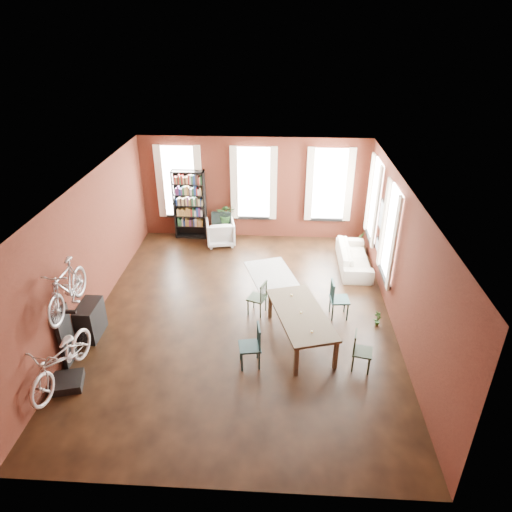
# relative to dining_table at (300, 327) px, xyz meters

# --- Properties ---
(room) EXTENTS (9.00, 9.04, 3.22)m
(room) POSITION_rel_dining_table_xyz_m (-1.09, 1.46, 1.77)
(room) COLOR black
(room) RESTS_ON ground
(dining_table) EXTENTS (1.56, 2.35, 0.74)m
(dining_table) POSITION_rel_dining_table_xyz_m (0.00, 0.00, 0.00)
(dining_table) COLOR brown
(dining_table) RESTS_ON ground
(dining_chair_a) EXTENTS (0.50, 0.50, 0.94)m
(dining_chair_a) POSITION_rel_dining_table_xyz_m (-1.04, -0.83, 0.10)
(dining_chair_a) COLOR #193437
(dining_chair_a) RESTS_ON ground
(dining_chair_b) EXTENTS (0.51, 0.51, 0.86)m
(dining_chair_b) POSITION_rel_dining_table_xyz_m (-1.00, 1.01, 0.06)
(dining_chair_b) COLOR black
(dining_chair_b) RESTS_ON ground
(dining_chair_c) EXTENTS (0.46, 0.46, 0.84)m
(dining_chair_c) POSITION_rel_dining_table_xyz_m (1.21, -0.80, 0.05)
(dining_chair_c) COLOR #1F2E1B
(dining_chair_c) RESTS_ON ground
(dining_chair_d) EXTENTS (0.47, 0.47, 0.94)m
(dining_chair_d) POSITION_rel_dining_table_xyz_m (0.94, 0.99, 0.10)
(dining_chair_d) COLOR #1A3938
(dining_chair_d) RESTS_ON ground
(bookshelf) EXTENTS (1.00, 0.32, 2.20)m
(bookshelf) POSITION_rel_dining_table_xyz_m (-3.34, 5.15, 0.73)
(bookshelf) COLOR black
(bookshelf) RESTS_ON ground
(white_armchair) EXTENTS (0.98, 0.94, 0.87)m
(white_armchair) POSITION_rel_dining_table_xyz_m (-2.34, 4.69, 0.06)
(white_armchair) COLOR silver
(white_armchair) RESTS_ON ground
(cream_sofa) EXTENTS (0.61, 2.08, 0.81)m
(cream_sofa) POSITION_rel_dining_table_xyz_m (1.61, 3.45, 0.04)
(cream_sofa) COLOR beige
(cream_sofa) RESTS_ON ground
(striped_rug) EXTENTS (1.67, 2.10, 0.01)m
(striped_rug) POSITION_rel_dining_table_xyz_m (-0.70, 2.84, -0.36)
(striped_rug) COLOR black
(striped_rug) RESTS_ON ground
(bike_trainer) EXTENTS (0.70, 0.70, 0.17)m
(bike_trainer) POSITION_rel_dining_table_xyz_m (-4.52, -1.64, -0.29)
(bike_trainer) COLOR black
(bike_trainer) RESTS_ON ground
(bike_wall_rack) EXTENTS (0.16, 0.60, 1.30)m
(bike_wall_rack) POSITION_rel_dining_table_xyz_m (-4.74, -0.95, 0.28)
(bike_wall_rack) COLOR black
(bike_wall_rack) RESTS_ON ground
(console_table) EXTENTS (0.40, 0.80, 0.80)m
(console_table) POSITION_rel_dining_table_xyz_m (-4.62, -0.05, 0.03)
(console_table) COLOR black
(console_table) RESTS_ON ground
(plant_stand) EXTENTS (0.29, 0.29, 0.53)m
(plant_stand) POSITION_rel_dining_table_xyz_m (-2.17, 5.08, -0.10)
(plant_stand) COLOR black
(plant_stand) RESTS_ON ground
(plant_by_sofa) EXTENTS (0.50, 0.66, 0.26)m
(plant_by_sofa) POSITION_rel_dining_table_xyz_m (1.90, 4.55, -0.24)
(plant_by_sofa) COLOR #325923
(plant_by_sofa) RESTS_ON ground
(plant_small) EXTENTS (0.39, 0.41, 0.13)m
(plant_small) POSITION_rel_dining_table_xyz_m (1.79, 0.67, -0.30)
(plant_small) COLOR #2E5F26
(plant_small) RESTS_ON ground
(bicycle_floor) EXTENTS (0.81, 1.11, 1.94)m
(bicycle_floor) POSITION_rel_dining_table_xyz_m (-4.51, -1.64, 0.77)
(bicycle_floor) COLOR beige
(bicycle_floor) RESTS_ON bike_trainer
(bicycle_hung) EXTENTS (0.47, 1.00, 1.66)m
(bicycle_hung) POSITION_rel_dining_table_xyz_m (-4.49, -0.95, 1.76)
(bicycle_hung) COLOR #A5A8AD
(bicycle_hung) RESTS_ON bike_wall_rack
(plant_on_stand) EXTENTS (0.59, 0.65, 0.51)m
(plant_on_stand) POSITION_rel_dining_table_xyz_m (-2.19, 5.08, 0.42)
(plant_on_stand) COLOR #254F1F
(plant_on_stand) RESTS_ON plant_stand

